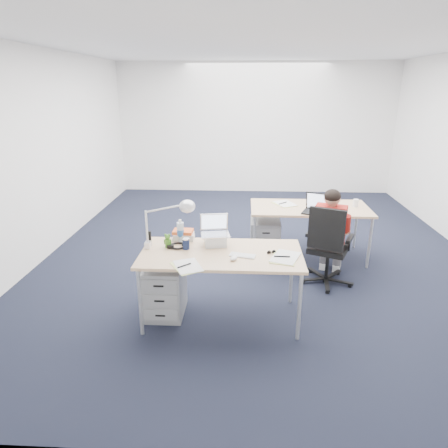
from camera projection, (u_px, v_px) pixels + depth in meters
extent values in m
plane|color=black|center=(258.00, 250.00, 5.90)|extent=(7.00, 7.00, 0.00)
cube|color=white|center=(256.00, 129.00, 8.75)|extent=(6.00, 0.02, 2.80)
cube|color=white|center=(284.00, 261.00, 2.14)|extent=(6.00, 0.02, 2.80)
cube|color=white|center=(47.00, 153.00, 5.60)|extent=(0.02, 7.00, 2.80)
cube|color=white|center=(264.00, 43.00, 4.99)|extent=(6.00, 7.00, 0.01)
cube|color=tan|center=(221.00, 254.00, 3.95)|extent=(1.60, 0.80, 0.03)
cylinder|color=#B7BABC|center=(140.00, 302.00, 3.78)|extent=(0.04, 0.04, 0.70)
cylinder|color=#B7BABC|center=(300.00, 307.00, 3.70)|extent=(0.04, 0.04, 0.70)
cylinder|color=#B7BABC|center=(156.00, 270.00, 4.44)|extent=(0.04, 0.04, 0.70)
cylinder|color=#B7BABC|center=(291.00, 273.00, 4.37)|extent=(0.04, 0.04, 0.70)
cube|color=tan|center=(310.00, 208.00, 5.45)|extent=(1.60, 0.80, 0.03)
cylinder|color=#B7BABC|center=(255.00, 241.00, 5.28)|extent=(0.04, 0.04, 0.70)
cylinder|color=#B7BABC|center=(370.00, 243.00, 5.20)|extent=(0.04, 0.04, 0.70)
cylinder|color=#B7BABC|center=(254.00, 224.00, 5.94)|extent=(0.04, 0.04, 0.70)
cylinder|color=#B7BABC|center=(356.00, 226.00, 5.86)|extent=(0.04, 0.04, 0.70)
cylinder|color=black|center=(327.00, 264.00, 4.86)|extent=(0.04, 0.04, 0.39)
cube|color=black|center=(329.00, 248.00, 4.79)|extent=(0.57, 0.57, 0.07)
cube|color=black|center=(326.00, 229.00, 4.51)|extent=(0.39, 0.21, 0.49)
cube|color=#A51F17|center=(330.00, 225.00, 4.71)|extent=(0.40, 0.30, 0.49)
sphere|color=tan|center=(332.00, 198.00, 4.60)|extent=(0.19, 0.19, 0.19)
cube|color=#939698|center=(165.00, 289.00, 4.18)|extent=(0.40, 0.50, 0.55)
cube|color=#939698|center=(265.00, 238.00, 5.58)|extent=(0.40, 0.50, 0.55)
cube|color=white|center=(243.00, 255.00, 3.87)|extent=(0.27, 0.16, 0.01)
ellipsoid|color=white|center=(234.00, 258.00, 3.78)|extent=(0.10, 0.11, 0.03)
cylinder|color=#152044|center=(186.00, 244.00, 4.02)|extent=(0.08, 0.08, 0.11)
cylinder|color=silver|center=(180.00, 230.00, 4.21)|extent=(0.08, 0.08, 0.24)
cube|color=silver|center=(183.00, 235.00, 4.28)|extent=(0.23, 0.17, 0.10)
cube|color=black|center=(149.00, 239.00, 4.09)|extent=(0.04, 0.03, 0.16)
cube|color=#E7F38C|center=(187.00, 267.00, 3.63)|extent=(0.33, 0.37, 0.01)
cube|color=#E7F38C|center=(284.00, 258.00, 3.82)|extent=(0.32, 0.39, 0.01)
cylinder|color=white|center=(356.00, 203.00, 5.44)|extent=(0.09, 0.09, 0.10)
cube|color=white|center=(284.00, 204.00, 5.57)|extent=(0.35, 0.39, 0.01)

